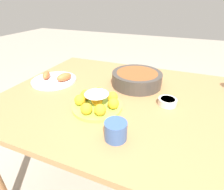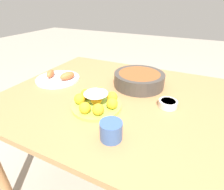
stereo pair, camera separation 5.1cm
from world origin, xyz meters
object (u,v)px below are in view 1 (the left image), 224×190
object	(u,v)px
dining_table	(125,109)
seafood_platter	(55,79)
serving_bowl	(137,78)
cup_near	(116,131)
cake_plate	(97,102)
sauce_bowl	(167,102)

from	to	relation	value
dining_table	seafood_platter	bearing A→B (deg)	178.06
serving_bowl	cup_near	size ratio (longest dim) A/B	3.47
serving_bowl	cup_near	xyz separation A→B (m)	(0.05, -0.49, -0.01)
cake_plate	sauce_bowl	xyz separation A→B (m)	(0.32, 0.16, -0.01)
cake_plate	dining_table	bearing A→B (deg)	61.04
serving_bowl	seafood_platter	distance (m)	0.53
seafood_platter	cake_plate	bearing A→B (deg)	-24.85
serving_bowl	sauce_bowl	distance (m)	0.27
serving_bowl	seafood_platter	bearing A→B (deg)	-164.07
cake_plate	cup_near	distance (m)	0.23
cup_near	dining_table	bearing A→B (deg)	101.83
dining_table	cake_plate	bearing A→B (deg)	-118.96
seafood_platter	serving_bowl	bearing A→B (deg)	15.93
serving_bowl	sauce_bowl	xyz separation A→B (m)	(0.21, -0.17, -0.03)
cake_plate	seafood_platter	size ratio (longest dim) A/B	0.87
seafood_platter	cup_near	world-z (taller)	cup_near
dining_table	serving_bowl	world-z (taller)	serving_bowl
serving_bowl	seafood_platter	xyz separation A→B (m)	(-0.51, -0.14, -0.03)
dining_table	serving_bowl	xyz separation A→B (m)	(0.02, 0.16, 0.13)
cake_plate	cup_near	size ratio (longest dim) A/B	2.81
serving_bowl	dining_table	bearing A→B (deg)	-97.33
cake_plate	sauce_bowl	size ratio (longest dim) A/B	2.65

